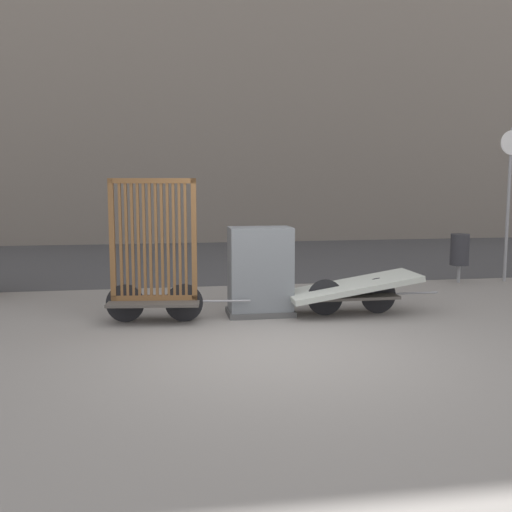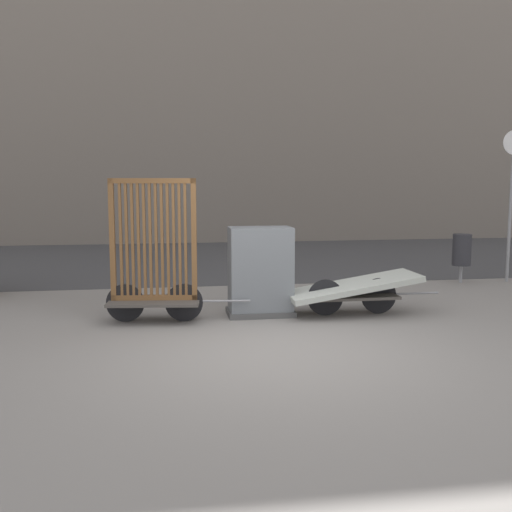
# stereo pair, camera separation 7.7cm
# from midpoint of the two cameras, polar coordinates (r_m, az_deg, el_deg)

# --- Properties ---
(ground_plane) EXTENTS (60.00, 60.00, 0.00)m
(ground_plane) POSITION_cam_midpoint_polar(r_m,az_deg,el_deg) (6.96, 1.91, -8.92)
(ground_plane) COLOR gray
(road_strip) EXTENTS (56.00, 7.71, 0.01)m
(road_strip) POSITION_cam_midpoint_polar(r_m,az_deg,el_deg) (14.86, -4.25, -0.25)
(road_strip) COLOR #424244
(road_strip) RESTS_ON ground_plane
(building_facade) EXTENTS (48.00, 4.00, 15.08)m
(building_facade) POSITION_cam_midpoint_polar(r_m,az_deg,el_deg) (21.32, -6.01, 22.45)
(building_facade) COLOR slate
(building_facade) RESTS_ON ground_plane
(bike_cart_with_bedframe) EXTENTS (1.97, 0.80, 1.96)m
(bike_cart_with_bedframe) POSITION_cam_midpoint_polar(r_m,az_deg,el_deg) (8.28, -9.93, -1.19)
(bike_cart_with_bedframe) COLOR #4C4742
(bike_cart_with_bedframe) RESTS_ON ground_plane
(bike_cart_with_mattress) EXTENTS (2.26, 0.82, 0.60)m
(bike_cart_with_mattress) POSITION_cam_midpoint_polar(r_m,az_deg,el_deg) (8.77, 8.92, -3.11)
(bike_cart_with_mattress) COLOR #4C4742
(bike_cart_with_mattress) RESTS_ON ground_plane
(utility_cabinet) EXTENTS (0.95, 0.58, 1.27)m
(utility_cabinet) POSITION_cam_midpoint_polar(r_m,az_deg,el_deg) (8.59, 0.15, -1.75)
(utility_cabinet) COLOR #4C4C4C
(utility_cabinet) RESTS_ON ground_plane
(trash_bin) EXTENTS (0.35, 0.35, 0.93)m
(trash_bin) POSITION_cam_midpoint_polar(r_m,az_deg,el_deg) (11.95, 18.65, 0.55)
(trash_bin) COLOR gray
(trash_bin) RESTS_ON ground_plane
(sign_post) EXTENTS (0.46, 0.06, 2.91)m
(sign_post) POSITION_cam_midpoint_polar(r_m,az_deg,el_deg) (12.36, 22.81, 6.02)
(sign_post) COLOR gray
(sign_post) RESTS_ON ground_plane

